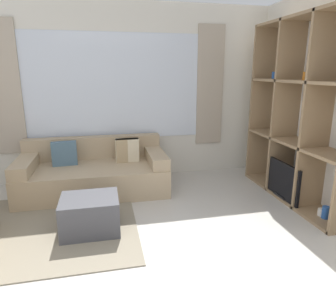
# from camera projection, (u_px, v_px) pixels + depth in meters

# --- Properties ---
(wall_back) EXTENTS (6.18, 0.11, 2.70)m
(wall_back) POSITION_uv_depth(u_px,v_px,m) (115.00, 93.00, 4.63)
(wall_back) COLOR silver
(wall_back) RESTS_ON ground_plane
(area_rug) EXTENTS (2.11, 1.78, 0.01)m
(area_rug) POSITION_uv_depth(u_px,v_px,m) (39.00, 229.00, 3.29)
(area_rug) COLOR gray
(area_rug) RESTS_ON ground_plane
(shelving_unit) EXTENTS (0.43, 1.92, 2.35)m
(shelving_unit) POSITION_uv_depth(u_px,v_px,m) (303.00, 116.00, 3.83)
(shelving_unit) COLOR silver
(shelving_unit) RESTS_ON ground_plane
(couch_main) EXTENTS (2.02, 1.00, 0.73)m
(couch_main) POSITION_uv_depth(u_px,v_px,m) (95.00, 172.00, 4.32)
(couch_main) COLOR tan
(couch_main) RESTS_ON ground_plane
(ottoman) EXTENTS (0.61, 0.50, 0.39)m
(ottoman) POSITION_uv_depth(u_px,v_px,m) (90.00, 214.00, 3.21)
(ottoman) COLOR #47474C
(ottoman) RESTS_ON ground_plane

